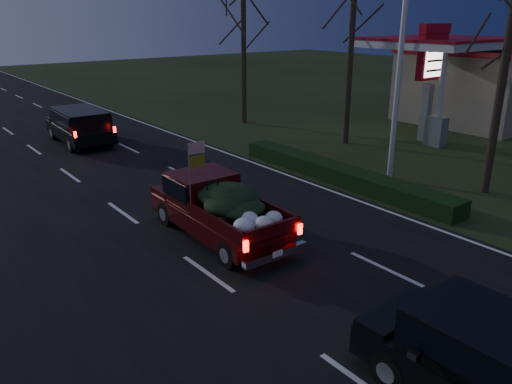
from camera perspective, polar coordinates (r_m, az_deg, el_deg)
ground at (r=12.33m, az=-5.53°, el=-9.32°), size 120.00×120.00×0.00m
road_asphalt at (r=12.33m, az=-5.53°, el=-9.28°), size 14.00×120.00×0.02m
hedge_row at (r=19.03m, az=9.52°, el=2.05°), size 1.00×10.00×0.60m
light_pole at (r=18.86m, az=16.46°, el=17.43°), size 0.50×0.90×9.16m
gas_price_pylon at (r=25.99m, az=19.41°, el=13.71°), size 2.00×0.41×5.57m
gas_station_building at (r=33.57m, az=25.32°, el=11.00°), size 10.00×7.00×4.00m
gas_canopy at (r=28.17m, az=20.13°, el=15.20°), size 7.10×6.10×4.88m
bare_tree_near at (r=18.58m, az=27.14°, el=16.50°), size 3.60×3.60×7.50m
bare_tree_mid at (r=24.35m, az=11.10°, el=20.20°), size 3.60×3.60×8.50m
bare_tree_far at (r=28.87m, az=-1.43°, el=18.15°), size 3.60×3.60×7.00m
pickup_truck at (r=13.95m, az=-4.40°, el=-1.47°), size 1.95×4.85×2.52m
lead_suv at (r=25.72m, az=-19.50°, el=7.46°), size 2.17×4.84×1.37m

